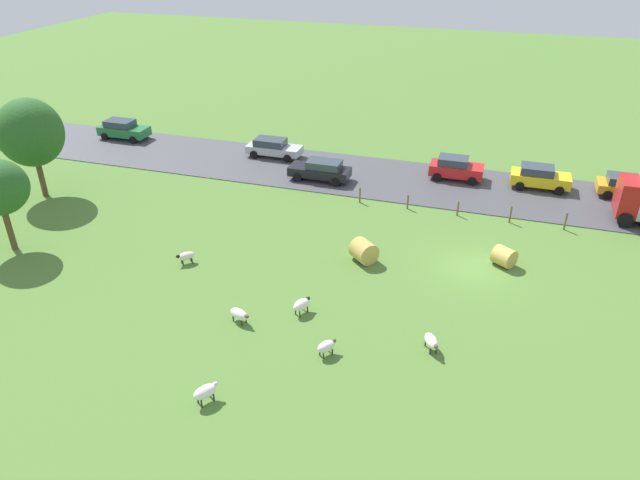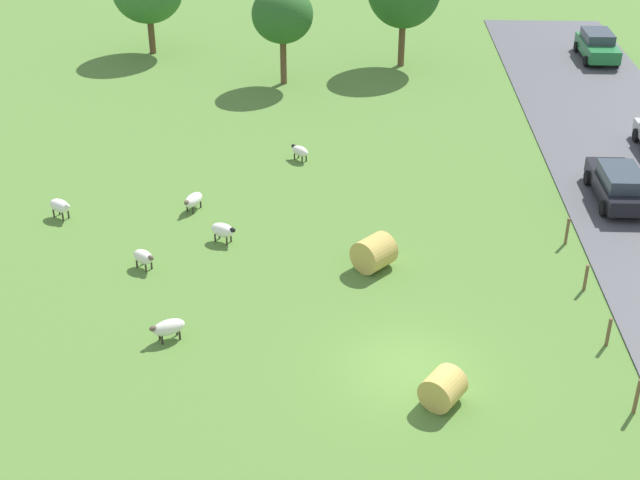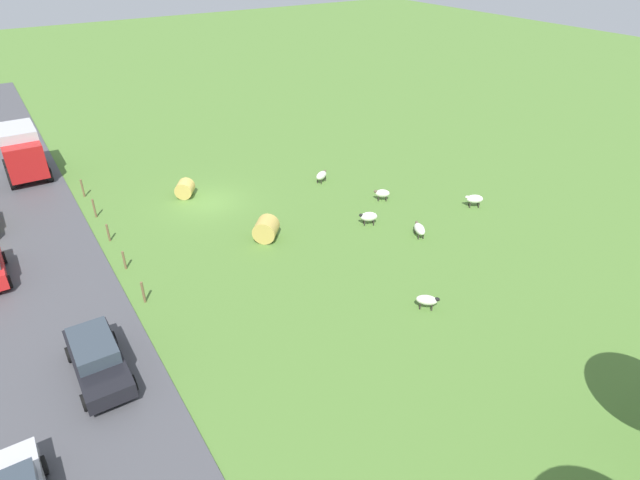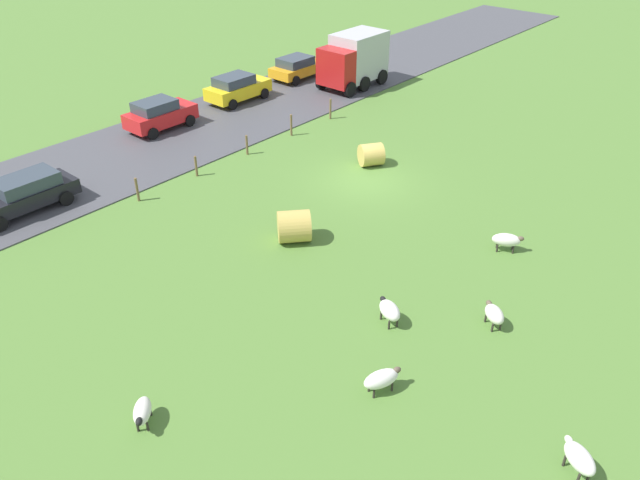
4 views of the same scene
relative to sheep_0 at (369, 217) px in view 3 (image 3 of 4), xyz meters
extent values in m
plane|color=#517A33|center=(6.95, -7.83, -0.53)|extent=(160.00, 160.00, 0.00)
cube|color=#47474C|center=(18.10, -7.83, -0.50)|extent=(8.00, 80.00, 0.06)
ellipsoid|color=white|center=(-0.01, 0.01, 0.00)|extent=(1.13, 0.92, 0.55)
ellipsoid|color=black|center=(0.41, -0.20, 0.13)|extent=(0.31, 0.27, 0.20)
cylinder|color=#2D2823|center=(0.30, 0.02, -0.36)|extent=(0.07, 0.07, 0.33)
cylinder|color=#2D2823|center=(0.17, -0.25, -0.36)|extent=(0.07, 0.07, 0.33)
cylinder|color=#2D2823|center=(-0.19, 0.26, -0.36)|extent=(0.07, 0.07, 0.33)
cylinder|color=#2D2823|center=(-0.32, -0.01, -0.36)|extent=(0.07, 0.07, 0.33)
ellipsoid|color=white|center=(-6.99, 1.74, 0.04)|extent=(1.15, 1.01, 0.54)
ellipsoid|color=silver|center=(-6.58, 1.47, 0.16)|extent=(0.32, 0.29, 0.20)
cylinder|color=#2D2823|center=(-6.68, 1.71, -0.35)|extent=(0.07, 0.07, 0.36)
cylinder|color=#2D2823|center=(-6.84, 1.46, -0.35)|extent=(0.07, 0.07, 0.36)
cylinder|color=#2D2823|center=(-7.15, 2.01, -0.35)|extent=(0.07, 0.07, 0.36)
cylinder|color=#2D2823|center=(-7.31, 1.76, -0.35)|extent=(0.07, 0.07, 0.36)
ellipsoid|color=silver|center=(-0.88, -6.59, -0.03)|extent=(1.21, 0.99, 0.52)
ellipsoid|color=brown|center=(-1.34, -6.85, 0.09)|extent=(0.32, 0.29, 0.20)
cylinder|color=#2D2823|center=(-1.08, -6.86, -0.37)|extent=(0.07, 0.07, 0.30)
cylinder|color=#2D2823|center=(-1.22, -6.61, -0.37)|extent=(0.07, 0.07, 0.30)
cylinder|color=#2D2823|center=(-0.55, -6.56, -0.37)|extent=(0.07, 0.07, 0.30)
cylinder|color=#2D2823|center=(-0.69, -6.31, -0.37)|extent=(0.07, 0.07, 0.30)
ellipsoid|color=white|center=(-1.61, 2.67, -0.05)|extent=(0.90, 1.22, 0.51)
ellipsoid|color=brown|center=(-1.81, 2.18, 0.06)|extent=(0.27, 0.31, 0.20)
cylinder|color=#2D2823|center=(-1.59, 2.34, -0.39)|extent=(0.07, 0.07, 0.28)
cylinder|color=#2D2823|center=(-1.86, 2.44, -0.39)|extent=(0.07, 0.07, 0.28)
cylinder|color=#2D2823|center=(-1.36, 2.90, -0.39)|extent=(0.07, 0.07, 0.28)
cylinder|color=#2D2823|center=(-1.62, 3.01, -0.39)|extent=(0.07, 0.07, 0.28)
ellipsoid|color=silver|center=(2.57, 7.88, -0.05)|extent=(1.02, 1.01, 0.47)
ellipsoid|color=black|center=(2.24, 8.20, 0.05)|extent=(0.31, 0.31, 0.20)
cylinder|color=#2D2823|center=(2.29, 7.97, -0.38)|extent=(0.07, 0.07, 0.30)
cylinder|color=#2D2823|center=(2.47, 8.16, -0.38)|extent=(0.07, 0.07, 0.30)
cylinder|color=#2D2823|center=(2.67, 7.60, -0.38)|extent=(0.07, 0.07, 0.30)
cylinder|color=#2D2823|center=(2.85, 7.79, -0.38)|extent=(0.07, 0.07, 0.30)
ellipsoid|color=silver|center=(-2.70, -2.11, -0.03)|extent=(1.04, 0.95, 0.51)
ellipsoid|color=brown|center=(-2.35, -2.37, 0.08)|extent=(0.32, 0.30, 0.20)
cylinder|color=#2D2823|center=(-2.41, -2.14, -0.37)|extent=(0.07, 0.07, 0.31)
cylinder|color=#2D2823|center=(-2.58, -2.37, -0.37)|extent=(0.07, 0.07, 0.31)
cylinder|color=#2D2823|center=(-2.82, -1.85, -0.37)|extent=(0.07, 0.07, 0.31)
cylinder|color=#2D2823|center=(-2.98, -2.07, -0.37)|extent=(0.07, 0.07, 0.31)
cylinder|color=tan|center=(7.84, -9.46, 0.03)|extent=(1.54, 1.54, 1.12)
cylinder|color=tan|center=(5.90, -1.74, 0.12)|extent=(1.82, 1.82, 1.30)
cylinder|color=brown|center=(13.47, -13.00, 0.08)|extent=(0.12, 0.12, 1.21)
cylinder|color=brown|center=(13.47, -9.65, 0.08)|extent=(0.12, 0.12, 1.21)
cylinder|color=brown|center=(13.47, -6.30, 0.00)|extent=(0.12, 0.12, 1.05)
cylinder|color=brown|center=(13.47, -2.95, -0.01)|extent=(0.12, 0.12, 1.03)
cylinder|color=brown|center=(13.47, 0.40, 0.04)|extent=(0.12, 0.12, 1.13)
cube|color=#B21919|center=(16.10, -16.65, 1.16)|extent=(2.37, 1.20, 2.30)
cube|color=#B2B2B7|center=(16.10, -19.01, 1.47)|extent=(2.37, 3.54, 2.92)
cylinder|color=black|center=(14.91, -16.65, 0.01)|extent=(0.30, 0.96, 0.96)
cylinder|color=black|center=(17.28, -16.65, 0.01)|extent=(0.30, 0.96, 0.96)
cylinder|color=black|center=(14.91, -18.13, 0.01)|extent=(0.30, 0.96, 0.96)
cylinder|color=black|center=(17.28, -18.13, 0.01)|extent=(0.30, 0.96, 0.96)
cylinder|color=black|center=(14.91, -20.08, 0.01)|extent=(0.30, 0.96, 0.96)
cylinder|color=black|center=(17.28, -20.08, 0.01)|extent=(0.30, 0.96, 0.96)
cylinder|color=black|center=(18.93, 7.78, -0.15)|extent=(0.22, 0.64, 0.64)
cube|color=black|center=(16.34, 4.24, 0.18)|extent=(1.74, 4.58, 0.66)
cube|color=#333D47|center=(16.34, 3.89, 0.79)|extent=(1.53, 2.52, 0.56)
cylinder|color=black|center=(15.47, 5.72, -0.15)|extent=(0.22, 0.64, 0.64)
cylinder|color=black|center=(17.21, 5.72, -0.15)|extent=(0.22, 0.64, 0.64)
cylinder|color=black|center=(15.47, 2.75, -0.15)|extent=(0.22, 0.64, 0.64)
cylinder|color=black|center=(17.21, 2.75, -0.15)|extent=(0.22, 0.64, 0.64)
cylinder|color=black|center=(18.72, -6.80, -0.15)|extent=(0.22, 0.64, 0.64)
cylinder|color=black|center=(18.72, -4.24, -0.15)|extent=(0.22, 0.64, 0.64)
camera|label=1|loc=(-22.49, -8.08, 17.00)|focal=32.80mm
camera|label=2|loc=(5.05, -30.22, 16.78)|focal=49.74mm
camera|label=3|loc=(17.27, 21.86, 14.88)|focal=29.90mm
camera|label=4|loc=(-8.70, 13.54, 12.74)|focal=34.62mm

